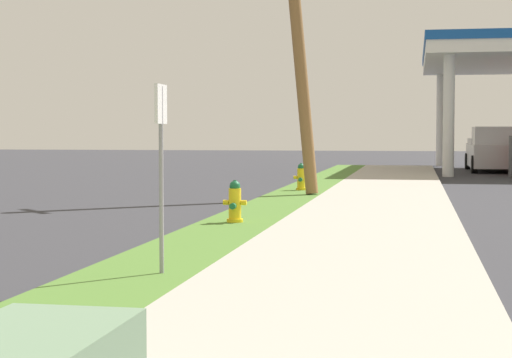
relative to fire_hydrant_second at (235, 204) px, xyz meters
name	(u,v)px	position (x,y,z in m)	size (l,w,h in m)	color
fire_hydrant_second	(235,204)	(0.00, 0.00, 0.00)	(0.42, 0.38, 0.74)	yellow
fire_hydrant_third	(301,178)	(0.03, 8.74, 0.00)	(0.42, 0.37, 0.74)	yellow
utility_pole_midground	(298,36)	(0.10, 7.46, 3.78)	(1.63, 1.57, 8.04)	olive
street_sign_post	(161,139)	(0.34, -5.57, 1.19)	(0.05, 0.36, 2.12)	gray
truck_silver_at_forecourt	(493,151)	(6.50, 24.34, 0.47)	(2.15, 5.41, 1.97)	#BCBCC1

